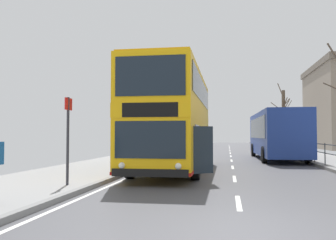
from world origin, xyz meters
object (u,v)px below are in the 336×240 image
Objects in this scene: background_bus_far_lane at (276,134)px; bare_tree_far_00 at (284,117)px; bus_stop_sign_near at (68,131)px; double_decker_bus_main at (174,120)px.

background_bus_far_lane is 21.06m from bare_tree_far_00.
background_bus_far_lane is 16.76m from bus_stop_sign_near.
bus_stop_sign_near is at bearing -107.84° from bare_tree_far_00.
bare_tree_far_00 is at bearing 80.29° from background_bus_far_lane.
double_decker_bus_main is at bearing -122.30° from background_bus_far_lane.
background_bus_far_lane is at bearing -99.71° from bare_tree_far_00.
bare_tree_far_00 reaches higher than bus_stop_sign_near.
double_decker_bus_main is at bearing 68.90° from bus_stop_sign_near.
background_bus_far_lane is 4.10× the size of bus_stop_sign_near.
bus_stop_sign_near is (-2.32, -6.01, -0.54)m from double_decker_bus_main.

